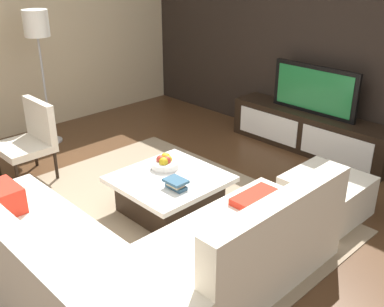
{
  "coord_description": "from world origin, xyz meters",
  "views": [
    {
      "loc": [
        2.86,
        -2.47,
        2.38
      ],
      "look_at": [
        -0.11,
        0.41,
        0.53
      ],
      "focal_mm": 42.78,
      "sensor_mm": 36.0,
      "label": 1
    }
  ],
  "objects_px": {
    "media_console": "(310,132)",
    "sectional_couch": "(128,257)",
    "ottoman": "(326,196)",
    "book_stack": "(176,184)",
    "accent_chair_near": "(31,136)",
    "television": "(314,90)",
    "coffee_table": "(170,193)",
    "floor_lamp": "(37,33)",
    "fruit_bowl": "(165,163)"
  },
  "relations": [
    {
      "from": "coffee_table",
      "to": "floor_lamp",
      "type": "bearing_deg",
      "value": 178.99
    },
    {
      "from": "floor_lamp",
      "to": "book_stack",
      "type": "bearing_deg",
      "value": -3.36
    },
    {
      "from": "ottoman",
      "to": "fruit_bowl",
      "type": "relative_size",
      "value": 2.5
    },
    {
      "from": "ottoman",
      "to": "book_stack",
      "type": "relative_size",
      "value": 3.4
    },
    {
      "from": "book_stack",
      "to": "floor_lamp",
      "type": "bearing_deg",
      "value": 176.64
    },
    {
      "from": "sectional_couch",
      "to": "ottoman",
      "type": "height_order",
      "value": "sectional_couch"
    },
    {
      "from": "coffee_table",
      "to": "fruit_bowl",
      "type": "xyz_separation_m",
      "value": [
        -0.18,
        0.1,
        0.23
      ]
    },
    {
      "from": "accent_chair_near",
      "to": "television",
      "type": "bearing_deg",
      "value": 64.37
    },
    {
      "from": "media_console",
      "to": "sectional_couch",
      "type": "bearing_deg",
      "value": -80.9
    },
    {
      "from": "accent_chair_near",
      "to": "floor_lamp",
      "type": "distance_m",
      "value": 1.4
    },
    {
      "from": "ottoman",
      "to": "fruit_bowl",
      "type": "bearing_deg",
      "value": -142.97
    },
    {
      "from": "coffee_table",
      "to": "floor_lamp",
      "type": "distance_m",
      "value": 2.76
    },
    {
      "from": "sectional_couch",
      "to": "fruit_bowl",
      "type": "height_order",
      "value": "sectional_couch"
    },
    {
      "from": "floor_lamp",
      "to": "book_stack",
      "type": "distance_m",
      "value": 2.88
    },
    {
      "from": "floor_lamp",
      "to": "fruit_bowl",
      "type": "height_order",
      "value": "floor_lamp"
    },
    {
      "from": "fruit_bowl",
      "to": "book_stack",
      "type": "height_order",
      "value": "fruit_bowl"
    },
    {
      "from": "sectional_couch",
      "to": "accent_chair_near",
      "type": "relative_size",
      "value": 2.8
    },
    {
      "from": "media_console",
      "to": "coffee_table",
      "type": "xyz_separation_m",
      "value": [
        -0.1,
        -2.3,
        -0.05
      ]
    },
    {
      "from": "book_stack",
      "to": "ottoman",
      "type": "bearing_deg",
      "value": 53.43
    },
    {
      "from": "coffee_table",
      "to": "accent_chair_near",
      "type": "xyz_separation_m",
      "value": [
        -1.66,
        -0.58,
        0.29
      ]
    },
    {
      "from": "television",
      "to": "floor_lamp",
      "type": "bearing_deg",
      "value": -138.75
    },
    {
      "from": "media_console",
      "to": "fruit_bowl",
      "type": "relative_size",
      "value": 7.7
    },
    {
      "from": "coffee_table",
      "to": "ottoman",
      "type": "bearing_deg",
      "value": 44.24
    },
    {
      "from": "sectional_couch",
      "to": "book_stack",
      "type": "xyz_separation_m",
      "value": [
        -0.41,
        0.85,
        0.15
      ]
    },
    {
      "from": "sectional_couch",
      "to": "accent_chair_near",
      "type": "xyz_separation_m",
      "value": [
        -2.28,
        0.38,
        0.2
      ]
    },
    {
      "from": "media_console",
      "to": "book_stack",
      "type": "distance_m",
      "value": 2.42
    },
    {
      "from": "sectional_couch",
      "to": "ottoman",
      "type": "xyz_separation_m",
      "value": [
        0.46,
        2.02,
        -0.08
      ]
    },
    {
      "from": "book_stack",
      "to": "sectional_couch",
      "type": "bearing_deg",
      "value": -64.57
    },
    {
      "from": "media_console",
      "to": "accent_chair_near",
      "type": "xyz_separation_m",
      "value": [
        -1.76,
        -2.88,
        0.24
      ]
    },
    {
      "from": "ottoman",
      "to": "sectional_couch",
      "type": "bearing_deg",
      "value": -102.89
    },
    {
      "from": "sectional_couch",
      "to": "coffee_table",
      "type": "relative_size",
      "value": 2.5
    },
    {
      "from": "coffee_table",
      "to": "book_stack",
      "type": "distance_m",
      "value": 0.34
    },
    {
      "from": "accent_chair_near",
      "to": "fruit_bowl",
      "type": "xyz_separation_m",
      "value": [
        1.47,
        0.68,
        -0.05
      ]
    },
    {
      "from": "sectional_couch",
      "to": "book_stack",
      "type": "height_order",
      "value": "sectional_couch"
    },
    {
      "from": "media_console",
      "to": "television",
      "type": "xyz_separation_m",
      "value": [
        -0.0,
        0.0,
        0.55
      ]
    },
    {
      "from": "fruit_bowl",
      "to": "accent_chair_near",
      "type": "bearing_deg",
      "value": -155.09
    },
    {
      "from": "television",
      "to": "fruit_bowl",
      "type": "relative_size",
      "value": 4.12
    },
    {
      "from": "sectional_couch",
      "to": "fruit_bowl",
      "type": "bearing_deg",
      "value": 126.99
    },
    {
      "from": "media_console",
      "to": "sectional_couch",
      "type": "height_order",
      "value": "sectional_couch"
    },
    {
      "from": "accent_chair_near",
      "to": "ottoman",
      "type": "distance_m",
      "value": 3.21
    },
    {
      "from": "floor_lamp",
      "to": "book_stack",
      "type": "height_order",
      "value": "floor_lamp"
    },
    {
      "from": "coffee_table",
      "to": "ottoman",
      "type": "xyz_separation_m",
      "value": [
        1.09,
        1.06,
        -0.0
      ]
    },
    {
      "from": "accent_chair_near",
      "to": "ottoman",
      "type": "bearing_deg",
      "value": 36.63
    },
    {
      "from": "coffee_table",
      "to": "accent_chair_near",
      "type": "height_order",
      "value": "accent_chair_near"
    },
    {
      "from": "accent_chair_near",
      "to": "floor_lamp",
      "type": "xyz_separation_m",
      "value": [
        -0.81,
        0.63,
        0.95
      ]
    },
    {
      "from": "television",
      "to": "sectional_couch",
      "type": "relative_size",
      "value": 0.47
    },
    {
      "from": "coffee_table",
      "to": "floor_lamp",
      "type": "relative_size",
      "value": 0.57
    },
    {
      "from": "coffee_table",
      "to": "accent_chair_near",
      "type": "relative_size",
      "value": 1.12
    },
    {
      "from": "ottoman",
      "to": "accent_chair_near",
      "type": "bearing_deg",
      "value": -149.1
    },
    {
      "from": "coffee_table",
      "to": "book_stack",
      "type": "xyz_separation_m",
      "value": [
        0.22,
        -0.11,
        0.23
      ]
    }
  ]
}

